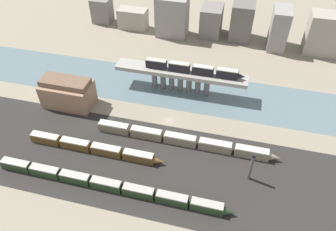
# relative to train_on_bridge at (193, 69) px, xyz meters

# --- Properties ---
(ground_plane) EXTENTS (400.00, 400.00, 0.00)m
(ground_plane) POSITION_rel_train_on_bridge_xyz_m (-5.47, -21.20, -12.47)
(ground_plane) COLOR gray
(railbed_yard) EXTENTS (280.00, 42.00, 0.01)m
(railbed_yard) POSITION_rel_train_on_bridge_xyz_m (-5.47, -45.20, -12.46)
(railbed_yard) COLOR #282623
(railbed_yard) RESTS_ON ground
(river_water) EXTENTS (320.00, 28.00, 0.01)m
(river_water) POSITION_rel_train_on_bridge_xyz_m (-5.47, 0.00, -12.46)
(river_water) COLOR slate
(river_water) RESTS_ON ground
(bridge) EXTENTS (58.39, 7.64, 10.48)m
(bridge) POSITION_rel_train_on_bridge_xyz_m (-5.47, -0.00, -4.56)
(bridge) COLOR gray
(bridge) RESTS_ON ground
(train_on_bridge) EXTENTS (43.31, 2.66, 4.04)m
(train_on_bridge) POSITION_rel_train_on_bridge_xyz_m (0.00, 0.00, 0.00)
(train_on_bridge) COLOR black
(train_on_bridge) RESTS_ON bridge
(train_yard_near) EXTENTS (82.04, 3.03, 3.71)m
(train_yard_near) POSITION_rel_train_on_bridge_xyz_m (-16.35, -58.25, -10.65)
(train_yard_near) COLOR #23381E
(train_yard_near) RESTS_ON ground
(train_yard_mid) EXTENTS (52.50, 3.07, 3.74)m
(train_yard_mid) POSITION_rel_train_on_bridge_xyz_m (-28.10, -44.06, -10.64)
(train_yard_mid) COLOR brown
(train_yard_mid) RESTS_ON ground
(train_yard_far) EXTENTS (70.09, 3.19, 4.02)m
(train_yard_far) POSITION_rel_train_on_bridge_xyz_m (3.26, -32.24, -10.49)
(train_yard_far) COLOR gray
(train_yard_far) RESTS_ON ground
(warehouse_building) EXTENTS (20.81, 11.85, 12.75)m
(warehouse_building) POSITION_rel_train_on_bridge_xyz_m (-49.75, -20.99, -6.40)
(warehouse_building) COLOR #937056
(warehouse_building) RESTS_ON ground
(signal_tower) EXTENTS (1.00, 0.98, 12.16)m
(signal_tower) POSITION_rel_train_on_bridge_xyz_m (28.16, -42.49, -6.54)
(signal_tower) COLOR #4C4C51
(signal_tower) RESTS_ON ground
(city_block_far_left) EXTENTS (11.12, 9.28, 14.37)m
(city_block_far_left) POSITION_rel_train_on_bridge_xyz_m (-65.61, 54.89, -5.28)
(city_block_far_left) COLOR slate
(city_block_far_left) RESTS_ON ground
(city_block_left) EXTENTS (16.52, 8.71, 11.44)m
(city_block_left) POSITION_rel_train_on_bridge_xyz_m (-45.26, 51.84, -6.75)
(city_block_left) COLOR gray
(city_block_left) RESTS_ON ground
(city_block_center) EXTENTS (17.02, 12.20, 22.11)m
(city_block_center) POSITION_rel_train_on_bridge_xyz_m (-21.35, 49.64, -1.41)
(city_block_center) COLOR gray
(city_block_center) RESTS_ON ground
(city_block_right) EXTENTS (11.30, 15.38, 16.25)m
(city_block_right) POSITION_rel_train_on_bridge_xyz_m (-0.10, 55.33, -4.34)
(city_block_right) COLOR slate
(city_block_right) RESTS_ON ground
(city_block_far_right) EXTENTS (11.75, 13.92, 20.33)m
(city_block_far_right) POSITION_rel_train_on_bridge_xyz_m (16.53, 54.77, -2.30)
(city_block_far_right) COLOR #605B56
(city_block_far_right) RESTS_ON ground
(city_block_tall) EXTENTS (8.96, 15.17, 21.41)m
(city_block_tall) POSITION_rel_train_on_bridge_xyz_m (36.05, 50.06, -1.76)
(city_block_tall) COLOR gray
(city_block_tall) RESTS_ON ground
(city_block_low) EXTENTS (16.78, 11.91, 21.23)m
(city_block_low) POSITION_rel_train_on_bridge_xyz_m (58.11, 49.79, -1.85)
(city_block_low) COLOR gray
(city_block_low) RESTS_ON ground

